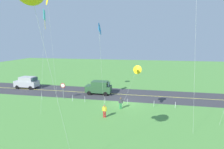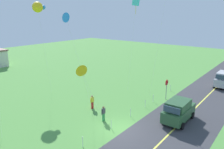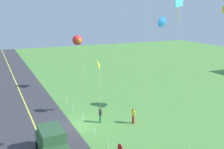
{
  "view_description": "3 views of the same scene",
  "coord_description": "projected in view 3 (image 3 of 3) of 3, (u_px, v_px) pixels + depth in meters",
  "views": [
    {
      "loc": [
        -2.35,
        23.41,
        8.92
      ],
      "look_at": [
        1.37,
        3.04,
        4.84
      ],
      "focal_mm": 26.77,
      "sensor_mm": 36.0,
      "label": 1
    },
    {
      "loc": [
        -15.1,
        -10.81,
        10.35
      ],
      "look_at": [
        3.01,
        3.28,
        4.11
      ],
      "focal_mm": 35.39,
      "sensor_mm": 36.0,
      "label": 2
    },
    {
      "loc": [
        24.74,
        -7.47,
        11.22
      ],
      "look_at": [
        2.89,
        2.41,
        5.58
      ],
      "focal_mm": 44.14,
      "sensor_mm": 36.0,
      "label": 3
    }
  ],
  "objects": [
    {
      "name": "kite_pink_drift",
      "position": [
        77.0,
        40.0,
        38.47
      ],
      "size": [
        2.28,
        1.46,
        7.8
      ],
      "color": "silver",
      "rests_on": "ground"
    },
    {
      "name": "fence_post_2",
      "position": [
        83.0,
        118.0,
        28.07
      ],
      "size": [
        0.05,
        0.05,
        0.9
      ],
      "primitive_type": "cylinder",
      "color": "silver",
      "rests_on": "ground"
    },
    {
      "name": "fence_post_3",
      "position": [
        95.0,
        131.0,
        25.15
      ],
      "size": [
        0.05,
        0.05,
        0.9
      ],
      "primitive_type": "cylinder",
      "color": "silver",
      "rests_on": "ground"
    },
    {
      "name": "asphalt_road",
      "position": [
        37.0,
        132.0,
        25.91
      ],
      "size": [
        120.0,
        7.0,
        0.0
      ],
      "primitive_type": "cube",
      "color": "#38383D",
      "rests_on": "ground"
    },
    {
      "name": "kite_red_low",
      "position": [
        99.0,
        65.0,
        29.02
      ],
      "size": [
        2.69,
        1.16,
        6.11
      ],
      "color": "silver",
      "rests_on": "ground"
    },
    {
      "name": "road_centre_stripe",
      "position": [
        37.0,
        132.0,
        25.91
      ],
      "size": [
        120.0,
        0.16,
        0.0
      ],
      "primitive_type": "cube",
      "color": "#E5E04C",
      "rests_on": "asphalt_road"
    },
    {
      "name": "person_adult_companion",
      "position": [
        133.0,
        115.0,
        27.74
      ],
      "size": [
        0.58,
        0.22,
        1.6
      ],
      "rotation": [
        0.0,
        0.0,
        2.65
      ],
      "color": "red",
      "rests_on": "ground"
    },
    {
      "name": "kite_yellow_high",
      "position": [
        179.0,
        2.0,
        18.34
      ],
      "size": [
        0.86,
        1.91,
        12.68
      ],
      "color": "silver",
      "rests_on": "ground"
    },
    {
      "name": "kite_blue_mid",
      "position": [
        162.0,
        23.0,
        27.25
      ],
      "size": [
        0.55,
        3.85,
        10.59
      ],
      "color": "silver",
      "rests_on": "ground"
    },
    {
      "name": "fence_post_1",
      "position": [
        73.0,
        107.0,
        31.37
      ],
      "size": [
        0.05,
        0.05,
        0.9
      ],
      "primitive_type": "cylinder",
      "color": "silver",
      "rests_on": "ground"
    },
    {
      "name": "ground_plane",
      "position": [
        78.0,
        125.0,
        27.52
      ],
      "size": [
        120.0,
        120.0,
        0.1
      ],
      "primitive_type": "cube",
      "color": "#549342"
    },
    {
      "name": "fence_post_0",
      "position": [
        66.0,
        100.0,
        33.89
      ],
      "size": [
        0.05,
        0.05,
        0.9
      ],
      "primitive_type": "cylinder",
      "color": "silver",
      "rests_on": "ground"
    },
    {
      "name": "person_adult_near",
      "position": [
        100.0,
        114.0,
        27.93
      ],
      "size": [
        0.58,
        0.22,
        1.6
      ],
      "rotation": [
        0.0,
        0.0,
        1.26
      ],
      "color": "#338C4C",
      "rests_on": "ground"
    },
    {
      "name": "car_suv_foreground",
      "position": [
        52.0,
        142.0,
        21.45
      ],
      "size": [
        4.4,
        2.12,
        2.24
      ],
      "color": "#2D5633",
      "rests_on": "ground"
    },
    {
      "name": "fence_post_4",
      "position": [
        108.0,
        145.0,
        22.41
      ],
      "size": [
        0.05,
        0.05,
        0.9
      ],
      "primitive_type": "cylinder",
      "color": "silver",
      "rests_on": "ground"
    }
  ]
}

